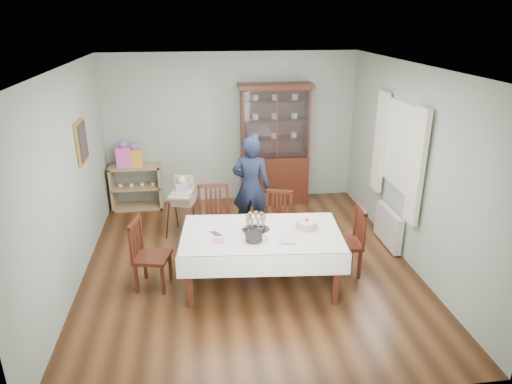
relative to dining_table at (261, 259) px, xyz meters
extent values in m
plane|color=#593319|center=(-0.10, 0.54, -0.38)|extent=(5.00, 5.00, 0.00)
plane|color=#9EAA99|center=(-0.10, 3.04, 0.97)|extent=(4.50, 0.00, 4.50)
plane|color=#9EAA99|center=(-2.35, 0.54, 0.97)|extent=(0.00, 5.00, 5.00)
plane|color=#9EAA99|center=(2.15, 0.54, 0.97)|extent=(0.00, 5.00, 5.00)
plane|color=white|center=(-0.10, 0.54, 2.32)|extent=(5.00, 5.00, 0.00)
cube|color=#4A2012|center=(0.00, 0.00, 0.34)|extent=(1.99, 1.22, 0.06)
cube|color=silver|center=(0.00, 0.00, 0.37)|extent=(2.10, 1.33, 0.01)
cube|color=#4A2012|center=(0.65, 2.80, 0.07)|extent=(1.20, 0.45, 0.90)
cube|color=white|center=(0.65, 2.61, 1.12)|extent=(1.12, 0.01, 1.16)
cube|color=#4A2012|center=(0.65, 2.80, 1.76)|extent=(1.30, 0.48, 0.07)
cube|color=tan|center=(-1.85, 2.82, -0.36)|extent=(0.90, 0.38, 0.04)
cube|color=tan|center=(-1.85, 2.82, 0.02)|extent=(0.90, 0.38, 0.03)
cube|color=tan|center=(-1.85, 2.82, 0.40)|extent=(0.90, 0.38, 0.04)
cube|color=tan|center=(-2.27, 2.82, 0.02)|extent=(0.04, 0.38, 0.80)
cube|color=tan|center=(-1.43, 2.82, 0.02)|extent=(0.04, 0.38, 0.80)
cube|color=gold|center=(-2.32, 1.34, 1.27)|extent=(0.04, 0.48, 0.58)
cube|color=white|center=(2.12, 0.84, 1.17)|extent=(0.04, 1.02, 1.22)
cube|color=silver|center=(2.06, 0.22, 1.07)|extent=(0.07, 0.30, 1.55)
cube|color=silver|center=(2.06, 1.46, 1.07)|extent=(0.07, 0.30, 1.55)
cube|color=white|center=(2.06, 0.84, -0.08)|extent=(0.10, 0.80, 0.55)
cube|color=#4A2012|center=(-0.55, 0.86, 0.09)|extent=(0.47, 0.47, 0.05)
cube|color=#4A2012|center=(-0.54, 1.07, 0.38)|extent=(0.44, 0.04, 0.55)
cube|color=#4A2012|center=(0.36, 0.85, 0.03)|extent=(0.51, 0.51, 0.05)
cube|color=#4A2012|center=(0.41, 1.03, 0.28)|extent=(0.38, 0.15, 0.48)
cube|color=#4A2012|center=(-1.37, 0.16, 0.04)|extent=(0.50, 0.50, 0.05)
cube|color=#4A2012|center=(-1.56, 0.21, 0.29)|extent=(0.13, 0.39, 0.49)
cube|color=#4A2012|center=(1.14, 0.17, 0.05)|extent=(0.44, 0.44, 0.05)
cube|color=#4A2012|center=(1.34, 0.16, 0.32)|extent=(0.05, 0.41, 0.51)
imported|color=#161D32|center=(0.06, 1.47, 0.42)|extent=(0.68, 0.54, 1.62)
cube|color=tan|center=(-1.00, 1.67, 0.23)|extent=(0.38, 0.36, 0.22)
cube|color=tan|center=(-1.00, 1.67, 0.42)|extent=(0.32, 0.14, 0.26)
cube|color=tan|center=(-1.00, 1.67, 0.31)|extent=(0.36, 0.24, 0.03)
cube|color=#BCADD2|center=(-1.00, 1.67, 0.38)|extent=(0.20, 0.17, 0.17)
sphere|color=beige|center=(-1.00, 1.67, 0.51)|extent=(0.14, 0.14, 0.14)
cylinder|color=silver|center=(-0.06, 0.06, 0.38)|extent=(0.35, 0.35, 0.01)
torus|color=silver|center=(-0.06, 0.06, 0.39)|extent=(0.35, 0.35, 0.01)
cylinder|color=white|center=(0.58, 0.03, 0.38)|extent=(0.31, 0.31, 0.02)
cylinder|color=brown|center=(0.58, 0.03, 0.44)|extent=(0.27, 0.27, 0.10)
cylinder|color=silver|center=(0.58, 0.03, 0.49)|extent=(0.27, 0.27, 0.01)
cylinder|color=#F24C4C|center=(0.58, 0.03, 0.54)|extent=(0.01, 0.01, 0.07)
sphere|color=yellow|center=(0.58, 0.03, 0.58)|extent=(0.02, 0.02, 0.02)
cylinder|color=black|center=(-0.12, -0.20, 0.43)|extent=(0.28, 0.28, 0.10)
cylinder|color=white|center=(0.11, -0.24, 0.42)|extent=(0.26, 0.26, 0.09)
cube|color=#F95BC7|center=(-0.54, -0.17, 0.38)|extent=(0.15, 0.15, 0.02)
cube|color=silver|center=(0.22, -0.34, 0.38)|extent=(0.27, 0.08, 0.01)
cube|color=#F95BC7|center=(-2.01, 2.80, 0.59)|extent=(0.25, 0.16, 0.34)
sphere|color=#E533B2|center=(-2.01, 2.80, 0.82)|extent=(0.14, 0.14, 0.14)
cube|color=#FFA528|center=(-1.82, 2.80, 0.56)|extent=(0.24, 0.17, 0.30)
sphere|color=#E533B2|center=(-1.82, 2.80, 0.77)|extent=(0.14, 0.14, 0.14)
camera|label=1|loc=(-0.75, -5.04, 2.92)|focal=32.00mm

